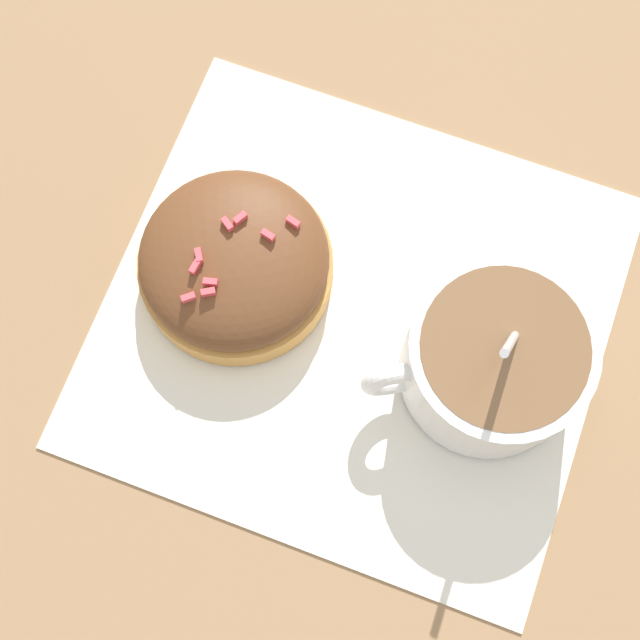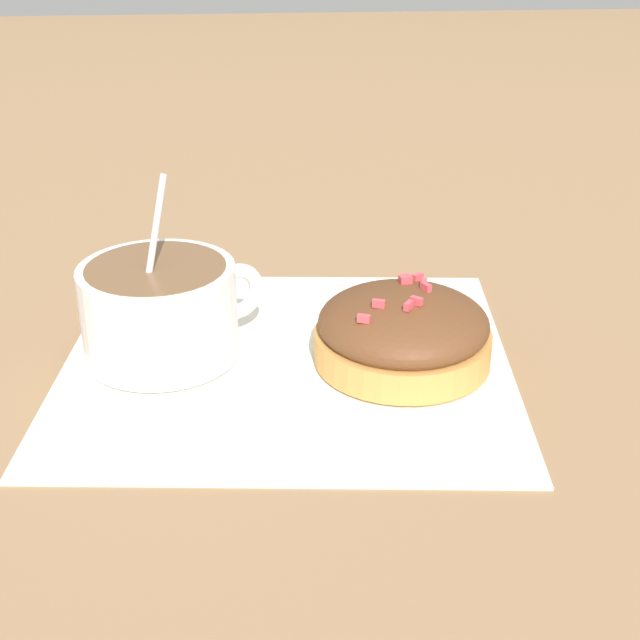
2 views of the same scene
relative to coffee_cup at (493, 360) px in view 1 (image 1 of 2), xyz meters
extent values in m
plane|color=#93704C|center=(0.07, -0.01, -0.03)|extent=(3.00, 3.00, 0.00)
cube|color=white|center=(0.07, -0.01, -0.03)|extent=(0.28, 0.27, 0.00)
cylinder|color=white|center=(0.00, 0.00, 0.00)|extent=(0.09, 0.09, 0.06)
cylinder|color=brown|center=(0.00, 0.00, 0.02)|extent=(0.08, 0.08, 0.01)
torus|color=white|center=(0.04, 0.02, 0.00)|extent=(0.04, 0.02, 0.04)
ellipsoid|color=silver|center=(0.01, 0.02, -0.02)|extent=(0.02, 0.03, 0.01)
cylinder|color=silver|center=(0.00, -0.01, 0.03)|extent=(0.02, 0.05, 0.10)
cylinder|color=#D19347|center=(0.14, -0.02, -0.02)|extent=(0.10, 0.10, 0.02)
ellipsoid|color=brown|center=(0.14, -0.02, -0.01)|extent=(0.10, 0.10, 0.03)
cube|color=#EA4C56|center=(0.15, 0.01, 0.01)|extent=(0.01, 0.01, 0.00)
cube|color=#EA4C56|center=(0.15, -0.01, 0.01)|extent=(0.00, 0.01, 0.00)
cube|color=#EA4C56|center=(0.15, -0.01, 0.01)|extent=(0.01, 0.01, 0.00)
cube|color=#EA4C56|center=(0.14, 0.00, 0.01)|extent=(0.01, 0.01, 0.00)
cube|color=#EA4C56|center=(0.14, -0.03, 0.01)|extent=(0.01, 0.01, 0.00)
cube|color=#EA4C56|center=(0.14, -0.04, 0.01)|extent=(0.01, 0.01, 0.00)
cube|color=#EA4C56|center=(0.14, 0.00, 0.01)|extent=(0.01, 0.00, 0.00)
cube|color=#EA4C56|center=(0.11, -0.04, 0.01)|extent=(0.01, 0.01, 0.00)
cube|color=#EA4C56|center=(0.12, -0.03, 0.01)|extent=(0.01, 0.01, 0.00)
camera|label=1|loc=(0.06, 0.12, 0.42)|focal=50.00mm
camera|label=2|loc=(0.05, -0.47, 0.22)|focal=50.00mm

